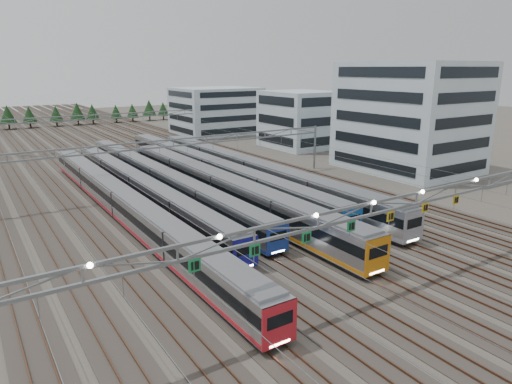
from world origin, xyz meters
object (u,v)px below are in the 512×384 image
train_f (252,172)px  gantry_mid (174,149)px  train_c (159,177)px  gantry_far (96,121)px  train_e (210,169)px  depot_bldg_north (216,111)px  train_d (221,188)px  train_b (139,187)px  train_a (123,204)px  depot_bldg_mid (300,119)px  depot_bldg_south (409,117)px  gantry_near (372,212)px

train_f → gantry_mid: size_ratio=1.11×
train_c → gantry_far: 44.28m
train_e → depot_bldg_north: 58.98m
train_d → train_b: bearing=139.2°
train_a → gantry_mid: bearing=42.2°
depot_bldg_mid → depot_bldg_south: bearing=-88.0°
depot_bldg_south → depot_bldg_mid: size_ratio=1.38×
gantry_near → depot_bldg_north: size_ratio=2.56×
train_b → gantry_near: (6.70, -37.26, 5.09)m
gantry_mid → train_c: bearing=156.2°
train_d → gantry_far: (-2.25, 55.63, 4.11)m
train_f → depot_bldg_mid: bearing=40.7°
train_d → gantry_mid: gantry_mid is taller
gantry_near → depot_bldg_south: (41.86, 30.40, 2.58)m
train_c → depot_bldg_mid: 47.55m
train_b → depot_bldg_north: size_ratio=2.63×
train_b → train_d: size_ratio=1.01×
train_d → depot_bldg_mid: 49.86m
train_a → gantry_mid: (11.25, 10.19, 4.32)m
gantry_near → depot_bldg_mid: depot_bldg_mid is taller
train_b → gantry_far: (6.75, 47.86, 4.39)m
train_e → train_d: bearing=-110.8°
train_a → train_b: bearing=58.4°
gantry_mid → depot_bldg_mid: size_ratio=3.52×
train_f → depot_bldg_south: depot_bldg_south is taller
depot_bldg_south → gantry_far: bearing=127.4°
gantry_near → gantry_far: 85.12m
train_b → gantry_mid: bearing=23.0°
gantry_near → depot_bldg_mid: bearing=56.2°
train_d → gantry_mid: (-2.25, 10.63, 4.11)m
train_d → depot_bldg_north: 71.51m
train_a → train_d: 13.51m
train_b → train_c: (4.50, 3.86, -0.00)m
train_c → depot_bldg_mid: bearing=24.7°
depot_bldg_mid → depot_bldg_north: 32.22m
depot_bldg_mid → train_d: bearing=-140.8°
gantry_far → train_c: bearing=-92.9°
gantry_near → train_e: bearing=80.7°
train_c → depot_bldg_mid: depot_bldg_mid is taller
train_d → gantry_near: bearing=-94.5°
gantry_mid → gantry_near: bearing=-90.1°
train_e → depot_bldg_south: bearing=-17.3°
train_a → train_f: train_f is taller
train_c → depot_bldg_north: (37.74, 51.56, 4.45)m
depot_bldg_south → gantry_mid: bearing=166.9°
train_f → depot_bldg_north: bearing=67.0°
train_e → depot_bldg_south: 37.49m
gantry_mid → train_e: bearing=10.3°
train_c → train_f: 14.63m
train_e → gantry_mid: bearing=-169.7°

